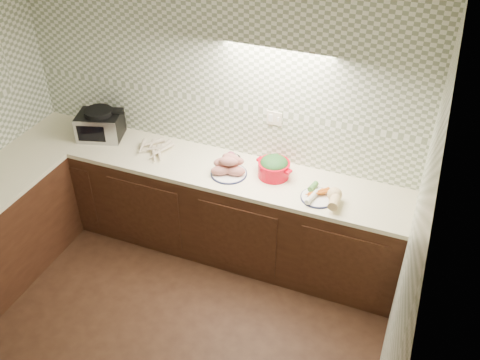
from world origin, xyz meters
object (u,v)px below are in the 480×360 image
at_px(sweet_potato_plate, 229,166).
at_px(veg_plate, 325,195).
at_px(parsnip_pile, 151,148).
at_px(toaster_oven, 100,124).
at_px(dutch_oven, 274,167).
at_px(onion_bowl, 232,159).

relative_size(sweet_potato_plate, veg_plate, 0.93).
bearing_deg(parsnip_pile, toaster_oven, 174.92).
bearing_deg(dutch_oven, veg_plate, -0.63).
distance_m(toaster_oven, onion_bowl, 1.31).
bearing_deg(veg_plate, parsnip_pile, 175.91).
bearing_deg(parsnip_pile, veg_plate, -4.09).
bearing_deg(dutch_oven, onion_bowl, -170.08).
relative_size(parsnip_pile, veg_plate, 1.11).
height_order(sweet_potato_plate, onion_bowl, sweet_potato_plate).
height_order(toaster_oven, onion_bowl, toaster_oven).
bearing_deg(sweet_potato_plate, dutch_oven, 16.81).
height_order(sweet_potato_plate, dutch_oven, dutch_oven).
xyz_separation_m(dutch_oven, veg_plate, (0.49, -0.16, -0.04)).
bearing_deg(toaster_oven, parsnip_pile, -21.55).
bearing_deg(sweet_potato_plate, onion_bowl, 102.92).
bearing_deg(onion_bowl, parsnip_pile, -172.65).
distance_m(toaster_oven, parsnip_pile, 0.57).
relative_size(sweet_potato_plate, dutch_oven, 0.93).
distance_m(sweet_potato_plate, dutch_oven, 0.38).
height_order(toaster_oven, veg_plate, toaster_oven).
relative_size(onion_bowl, dutch_oven, 0.42).
bearing_deg(parsnip_pile, sweet_potato_plate, -4.84).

